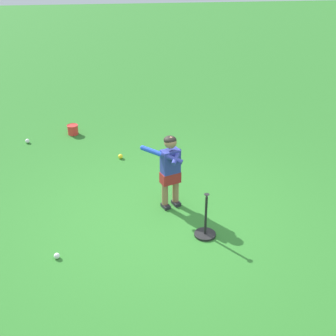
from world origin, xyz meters
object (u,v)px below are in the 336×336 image
Objects in this scene: child_batter at (170,165)px; play_ball_far_left at (27,141)px; batting_tee at (205,229)px; toy_bucket at (73,129)px; play_ball_by_bucket at (121,156)px; play_ball_midfield at (57,256)px.

child_batter is 3.44m from play_ball_far_left.
batting_tee is 2.87× the size of toy_bucket.
play_ball_by_bucket is 1.89m from play_ball_far_left.
play_ball_far_left is (-0.90, 3.44, 0.00)m from play_ball_midfield.
child_batter is at bearing -60.23° from toy_bucket.
child_batter is at bearing 34.78° from play_ball_midfield.
play_ball_midfield is at bearing -75.40° from play_ball_far_left.
play_ball_far_left is (-1.70, 0.83, -0.00)m from play_ball_by_bucket.
play_ball_midfield is 0.89× the size of play_ball_by_bucket.
batting_tee reaches higher than toy_bucket.
batting_tee is at bearing -49.05° from play_ball_far_left.
play_ball_by_bucket is at bearing -52.25° from toy_bucket.
toy_bucket reaches higher than play_ball_far_left.
play_ball_by_bucket reaches higher than play_ball_midfield.
play_ball_by_bucket is at bearing 72.91° from play_ball_midfield.
play_ball_far_left is 4.20m from batting_tee.
play_ball_by_bucket is (-0.68, 1.59, -0.61)m from child_batter.
toy_bucket reaches higher than play_ball_midfield.
play_ball_by_bucket is at bearing -25.92° from play_ball_far_left.
child_batter is 1.90m from play_ball_midfield.
play_ball_far_left is at bearing 130.95° from batting_tee.
batting_tee is (1.86, 0.27, 0.07)m from play_ball_midfield.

